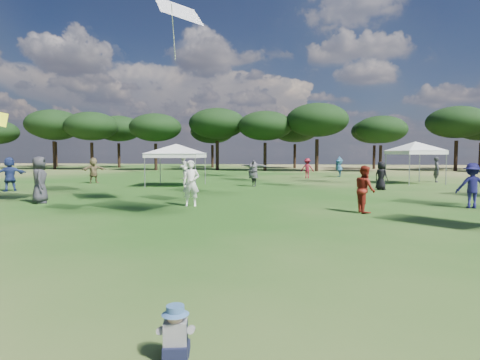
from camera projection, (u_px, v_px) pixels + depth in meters
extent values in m
cylinder|color=black|center=(54.00, 155.00, 50.19)|extent=(0.40, 0.40, 3.49)
ellipsoid|color=black|center=(53.00, 124.00, 49.93)|extent=(6.79, 6.79, 3.66)
cylinder|color=black|center=(92.00, 156.00, 49.24)|extent=(0.38, 0.38, 3.32)
ellipsoid|color=black|center=(91.00, 126.00, 48.99)|extent=(6.44, 6.44, 3.47)
cylinder|color=black|center=(156.00, 157.00, 47.42)|extent=(0.36, 0.36, 3.14)
ellipsoid|color=black|center=(155.00, 128.00, 47.19)|extent=(6.11, 6.11, 3.29)
cylinder|color=black|center=(217.00, 156.00, 47.96)|extent=(0.40, 0.40, 3.46)
ellipsoid|color=black|center=(217.00, 123.00, 47.70)|extent=(6.73, 6.73, 3.63)
cylinder|color=black|center=(265.00, 157.00, 46.03)|extent=(0.37, 0.37, 3.21)
ellipsoid|color=black|center=(265.00, 126.00, 45.79)|extent=(6.24, 6.24, 3.36)
cylinder|color=black|center=(317.00, 155.00, 44.79)|extent=(0.41, 0.41, 3.56)
ellipsoid|color=black|center=(317.00, 120.00, 44.53)|extent=(6.91, 6.91, 3.73)
cylinder|color=black|center=(380.00, 158.00, 44.22)|extent=(0.33, 0.33, 2.88)
ellipsoid|color=black|center=(381.00, 130.00, 44.01)|extent=(5.60, 5.60, 3.02)
cylinder|color=black|center=(456.00, 156.00, 45.48)|extent=(0.39, 0.39, 3.44)
ellipsoid|color=black|center=(457.00, 122.00, 45.22)|extent=(6.69, 6.69, 3.60)
cylinder|color=black|center=(56.00, 154.00, 59.03)|extent=(0.41, 0.41, 3.62)
ellipsoid|color=black|center=(55.00, 127.00, 58.76)|extent=(7.03, 7.03, 3.79)
cylinder|color=black|center=(119.00, 155.00, 55.65)|extent=(0.39, 0.39, 3.37)
ellipsoid|color=black|center=(118.00, 129.00, 55.40)|extent=(6.54, 6.54, 3.53)
cylinder|color=black|center=(212.00, 156.00, 55.67)|extent=(0.36, 0.36, 3.11)
ellipsoid|color=black|center=(212.00, 132.00, 55.44)|extent=(6.05, 6.05, 3.26)
cylinder|color=black|center=(295.00, 156.00, 53.38)|extent=(0.37, 0.37, 3.20)
ellipsoid|color=black|center=(295.00, 130.00, 53.14)|extent=(6.21, 6.21, 3.35)
cylinder|color=black|center=(374.00, 157.00, 50.89)|extent=(0.34, 0.34, 2.99)
ellipsoid|color=black|center=(375.00, 131.00, 50.67)|extent=(5.81, 5.81, 3.13)
cylinder|color=black|center=(480.00, 156.00, 49.58)|extent=(0.38, 0.38, 3.31)
cylinder|color=gray|center=(145.00, 171.00, 23.56)|extent=(0.06, 0.06, 1.94)
cylinder|color=gray|center=(195.00, 172.00, 23.25)|extent=(0.06, 0.06, 1.94)
cylinder|color=gray|center=(160.00, 169.00, 26.57)|extent=(0.06, 0.06, 1.94)
cylinder|color=gray|center=(205.00, 169.00, 26.26)|extent=(0.06, 0.06, 1.94)
cube|color=white|center=(176.00, 156.00, 24.85)|extent=(3.29, 3.29, 0.25)
pyramid|color=white|center=(176.00, 144.00, 24.80)|extent=(6.50, 6.50, 0.60)
cylinder|color=gray|center=(409.00, 169.00, 25.21)|extent=(0.06, 0.06, 2.13)
cylinder|color=gray|center=(446.00, 168.00, 25.77)|extent=(0.06, 0.06, 2.13)
cylinder|color=gray|center=(386.00, 167.00, 27.81)|extent=(0.06, 0.06, 2.13)
cylinder|color=gray|center=(419.00, 167.00, 28.36)|extent=(0.06, 0.06, 2.13)
cube|color=white|center=(415.00, 153.00, 26.72)|extent=(3.61, 3.61, 0.25)
pyramid|color=white|center=(415.00, 142.00, 26.67)|extent=(5.41, 5.41, 0.60)
cube|color=black|center=(176.00, 353.00, 3.97)|extent=(0.28, 0.28, 0.19)
cube|color=black|center=(170.00, 349.00, 4.14)|extent=(0.13, 0.23, 0.10)
cube|color=black|center=(186.00, 348.00, 4.15)|extent=(0.13, 0.23, 0.10)
cube|color=white|center=(176.00, 333.00, 3.96)|extent=(0.26, 0.20, 0.24)
cylinder|color=white|center=(161.00, 330.00, 4.01)|extent=(0.12, 0.24, 0.15)
cylinder|color=white|center=(191.00, 330.00, 4.03)|extent=(0.12, 0.24, 0.15)
sphere|color=#E0B293|center=(175.00, 317.00, 3.94)|extent=(0.16, 0.16, 0.16)
cone|color=#548EC4|center=(175.00, 313.00, 3.94)|extent=(0.27, 0.27, 0.03)
cylinder|color=#548EC4|center=(175.00, 309.00, 3.94)|extent=(0.18, 0.18, 0.07)
imported|color=black|center=(381.00, 176.00, 22.30)|extent=(0.91, 0.91, 1.59)
imported|color=#255170|center=(339.00, 167.00, 34.45)|extent=(1.23, 2.24, 1.76)
imported|color=maroon|center=(365.00, 189.00, 13.79)|extent=(0.76, 0.90, 1.64)
imported|color=white|center=(191.00, 183.00, 15.49)|extent=(0.70, 0.50, 1.78)
imported|color=olive|center=(94.00, 170.00, 27.24)|extent=(1.55, 1.47, 1.75)
imported|color=#333238|center=(40.00, 180.00, 16.38)|extent=(1.00, 1.12, 1.92)
imported|color=silver|center=(183.00, 167.00, 31.65)|extent=(0.83, 1.00, 1.87)
imported|color=#2C2D31|center=(437.00, 170.00, 28.13)|extent=(0.58, 0.73, 1.76)
imported|color=#47464A|center=(253.00, 173.00, 24.56)|extent=(2.01, 1.43, 1.62)
imported|color=maroon|center=(307.00, 168.00, 32.47)|extent=(1.09, 0.69, 1.62)
imported|color=navy|center=(472.00, 186.00, 14.95)|extent=(1.15, 0.74, 1.69)
imported|color=navy|center=(10.00, 174.00, 21.46)|extent=(1.52, 1.65, 1.84)
plane|color=silver|center=(178.00, 10.00, 14.58)|extent=(2.49, 2.68, 1.52)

